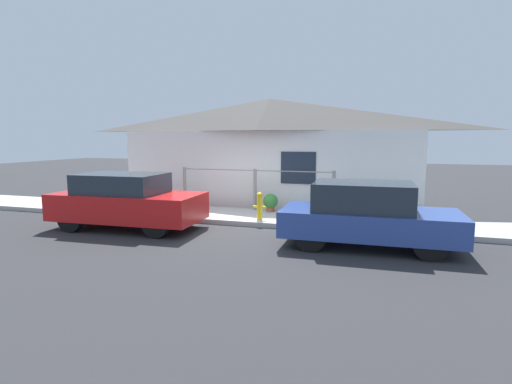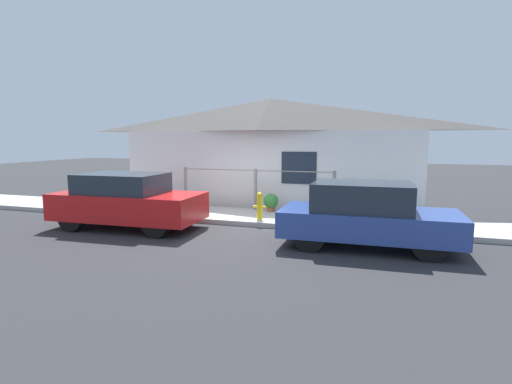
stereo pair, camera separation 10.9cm
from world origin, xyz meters
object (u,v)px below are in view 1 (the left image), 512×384
at_px(fire_hydrant, 260,205).
at_px(potted_plant_by_fence, 163,197).
at_px(car_left, 127,201).
at_px(car_right, 367,215).
at_px(potted_plant_near_hydrant, 271,202).
at_px(potted_plant_corner, 374,207).

bearing_deg(fire_hydrant, potted_plant_by_fence, 164.86).
distance_m(car_left, car_right, 6.00).
bearing_deg(potted_plant_by_fence, car_left, -81.91).
distance_m(car_right, potted_plant_near_hydrant, 4.01).
relative_size(car_right, potted_plant_corner, 6.86).
relative_size(potted_plant_by_fence, potted_plant_corner, 1.08).
bearing_deg(car_left, fire_hydrant, 23.11).
xyz_separation_m(car_left, car_right, (6.00, 0.00, -0.02)).
height_order(potted_plant_by_fence, potted_plant_corner, potted_plant_by_fence).
bearing_deg(car_left, potted_plant_near_hydrant, 39.66).
bearing_deg(potted_plant_corner, fire_hydrant, -158.19).
height_order(car_left, car_right, car_left).
xyz_separation_m(fire_hydrant, potted_plant_corner, (2.97, 1.19, -0.10)).
bearing_deg(potted_plant_near_hydrant, potted_plant_by_fence, -174.31).
xyz_separation_m(car_right, fire_hydrant, (-2.85, 1.47, -0.17)).
height_order(fire_hydrant, potted_plant_corner, fire_hydrant).
height_order(car_right, potted_plant_by_fence, car_right).
distance_m(fire_hydrant, potted_plant_corner, 3.21).
distance_m(fire_hydrant, potted_plant_near_hydrant, 1.29).
relative_size(fire_hydrant, potted_plant_by_fence, 1.28).
height_order(car_left, fire_hydrant, car_left).
height_order(fire_hydrant, potted_plant_near_hydrant, fire_hydrant).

